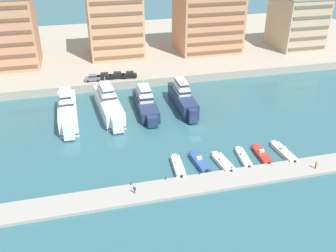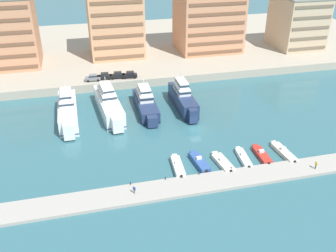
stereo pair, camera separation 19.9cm
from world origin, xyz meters
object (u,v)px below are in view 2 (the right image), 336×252
motorboat_cream_mid_left (222,162)px  yacht_white_left (109,104)px  yacht_navy_center_left (183,98)px  motorboat_white_far_left (178,166)px  yacht_white_far_left (68,110)px  car_grey_far_left (93,77)px  car_black_left (104,76)px  motorboat_white_center_left (243,158)px  car_black_center_left (130,75)px  pedestrian_mid_deck (316,164)px  car_black_mid_left (118,75)px  motorboat_red_center (262,155)px  motorboat_cream_center_right (283,152)px  pedestrian_near_edge (134,189)px  motorboat_blue_left (199,162)px  yacht_navy_mid_left (146,103)px

motorboat_cream_mid_left → yacht_white_left: bearing=124.5°
yacht_navy_center_left → motorboat_white_far_left: 26.49m
yacht_white_far_left → yacht_navy_center_left: bearing=0.4°
car_grey_far_left → car_black_left: (3.17, 0.44, 0.00)m
yacht_white_far_left → motorboat_white_center_left: (32.68, -24.99, -2.10)m
yacht_navy_center_left → car_black_left: size_ratio=4.41×
motorboat_cream_mid_left → car_black_left: 47.34m
yacht_white_left → car_black_left: yacht_white_left is taller
car_black_center_left → yacht_white_far_left: bearing=-134.5°
motorboat_white_far_left → car_black_center_left: car_black_center_left is taller
yacht_white_left → pedestrian_mid_deck: 47.85m
car_black_mid_left → car_grey_far_left: bearing=-177.9°
yacht_white_far_left → motorboat_white_far_left: 31.70m
motorboat_white_far_left → motorboat_red_center: size_ratio=1.03×
motorboat_cream_mid_left → car_black_mid_left: car_black_mid_left is taller
yacht_white_far_left → yacht_navy_center_left: yacht_white_far_left is taller
motorboat_cream_center_right → pedestrian_near_edge: (-30.89, -5.72, 1.01)m
motorboat_white_far_left → motorboat_blue_left: (4.36, 0.37, 0.01)m
motorboat_white_far_left → pedestrian_mid_deck: pedestrian_mid_deck is taller
yacht_white_far_left → yacht_white_left: size_ratio=0.91×
motorboat_cream_mid_left → car_black_center_left: size_ratio=1.68×
motorboat_cream_center_right → car_grey_far_left: size_ratio=1.94×
car_grey_far_left → motorboat_white_far_left: bearing=-73.7°
yacht_navy_mid_left → yacht_white_left: bearing=175.4°
motorboat_white_center_left → motorboat_cream_center_right: bearing=-1.0°
yacht_white_far_left → car_black_center_left: 24.49m
yacht_white_far_left → motorboat_red_center: 44.32m
motorboat_cream_mid_left → pedestrian_near_edge: (-17.82, -5.27, 1.02)m
car_grey_far_left → pedestrian_near_edge: car_grey_far_left is taller
motorboat_red_center → pedestrian_near_edge: (-26.28, -5.95, 1.04)m
motorboat_white_center_left → motorboat_red_center: motorboat_red_center is taller
motorboat_white_far_left → motorboat_red_center: bearing=0.1°
yacht_navy_center_left → car_black_left: yacht_navy_center_left is taller
yacht_navy_mid_left → motorboat_cream_center_right: bearing=-48.5°
car_black_mid_left → yacht_navy_center_left: bearing=-52.0°
motorboat_white_center_left → motorboat_red_center: 3.93m
pedestrian_near_edge → pedestrian_mid_deck: (33.65, -0.92, 0.06)m
yacht_white_left → motorboat_white_center_left: (23.13, -26.43, -2.04)m
car_black_left → car_black_center_left: bearing=-5.3°
motorboat_cream_center_right → pedestrian_mid_deck: size_ratio=4.96×
yacht_navy_mid_left → yacht_navy_center_left: size_ratio=0.99×
car_black_mid_left → motorboat_blue_left: bearing=-76.6°
car_black_left → car_black_center_left: 7.01m
car_black_left → pedestrian_near_edge: car_black_left is taller
yacht_white_far_left → yacht_navy_mid_left: yacht_white_far_left is taller
car_black_mid_left → pedestrian_mid_deck: car_black_mid_left is taller
car_grey_far_left → pedestrian_near_edge: bearing=-86.1°
yacht_navy_mid_left → motorboat_white_far_left: bearing=-87.5°
yacht_navy_center_left → motorboat_cream_center_right: size_ratio=2.28×
pedestrian_near_edge → car_black_left: bearing=90.2°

